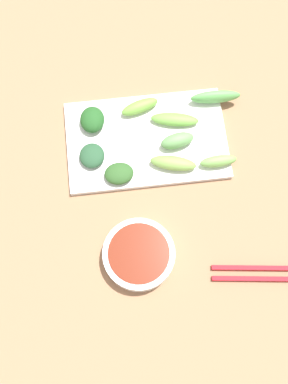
{
  "coord_description": "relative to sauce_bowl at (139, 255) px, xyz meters",
  "views": [
    {
      "loc": [
        -0.29,
        0.05,
        0.87
      ],
      "look_at": [
        -0.03,
        0.02,
        0.05
      ],
      "focal_mm": 44.73,
      "sensor_mm": 36.0,
      "label": 1
    }
  ],
  "objects": [
    {
      "name": "tabletop",
      "position": [
        0.14,
        -0.04,
        -0.03
      ],
      "size": [
        2.1,
        2.1,
        0.02
      ],
      "primitive_type": "cube",
      "color": "#986F4F",
      "rests_on": "ground"
    },
    {
      "name": "sauce_bowl",
      "position": [
        0.0,
        0.0,
        0.0
      ],
      "size": [
        0.13,
        0.13,
        0.03
      ],
      "color": "white",
      "rests_on": "tabletop"
    },
    {
      "name": "serving_plate",
      "position": [
        0.22,
        -0.04,
        -0.01
      ],
      "size": [
        0.19,
        0.3,
        0.01
      ],
      "primitive_type": "cube",
      "color": "white",
      "rests_on": "tabletop"
    },
    {
      "name": "broccoli_leafy_0",
      "position": [
        0.27,
        0.06,
        0.01
      ],
      "size": [
        0.06,
        0.05,
        0.03
      ],
      "primitive_type": "ellipsoid",
      "rotation": [
        0.0,
        0.0,
        -0.07
      ],
      "color": "#225622",
      "rests_on": "serving_plate"
    },
    {
      "name": "broccoli_stalk_1",
      "position": [
        0.16,
        -0.08,
        0.01
      ],
      "size": [
        0.05,
        0.09,
        0.02
      ],
      "primitive_type": "ellipsoid",
      "rotation": [
        0.0,
        0.0,
        -0.25
      ],
      "color": "#7AA94C",
      "rests_on": "serving_plate"
    },
    {
      "name": "broccoli_leafy_2",
      "position": [
        0.19,
        0.07,
        0.0
      ],
      "size": [
        0.05,
        0.05,
        0.02
      ],
      "primitive_type": "ellipsoid",
      "rotation": [
        0.0,
        0.0,
        -0.09
      ],
      "color": "#285132",
      "rests_on": "serving_plate"
    },
    {
      "name": "broccoli_leafy_3",
      "position": [
        0.15,
        0.02,
        0.0
      ],
      "size": [
        0.04,
        0.06,
        0.02
      ],
      "primitive_type": "ellipsoid",
      "rotation": [
        0.0,
        0.0,
        0.04
      ],
      "color": "#2F5A27",
      "rests_on": "serving_plate"
    },
    {
      "name": "broccoli_stalk_4",
      "position": [
        0.2,
        -0.1,
        0.01
      ],
      "size": [
        0.04,
        0.07,
        0.03
      ],
      "primitive_type": "ellipsoid",
      "rotation": [
        0.0,
        0.0,
        0.17
      ],
      "color": "#67A05A",
      "rests_on": "serving_plate"
    },
    {
      "name": "broccoli_stalk_5",
      "position": [
        0.16,
        -0.17,
        0.01
      ],
      "size": [
        0.02,
        0.07,
        0.02
      ],
      "primitive_type": "ellipsoid",
      "rotation": [
        0.0,
        0.0,
        0.03
      ],
      "color": "#79B957",
      "rests_on": "serving_plate"
    },
    {
      "name": "broccoli_stalk_6",
      "position": [
        0.25,
        -0.1,
        0.0
      ],
      "size": [
        0.04,
        0.09,
        0.02
      ],
      "primitive_type": "ellipsoid",
      "rotation": [
        0.0,
        0.0,
        -0.19
      ],
      "color": "#6DAC44",
      "rests_on": "serving_plate"
    },
    {
      "name": "broccoli_stalk_7",
      "position": [
        0.28,
        -0.03,
        0.01
      ],
      "size": [
        0.04,
        0.08,
        0.02
      ],
      "primitive_type": "ellipsoid",
      "rotation": [
        0.0,
        0.0,
        0.28
      ],
      "color": "#72B141",
      "rests_on": "serving_plate"
    },
    {
      "name": "broccoli_stalk_8",
      "position": [
        0.29,
        -0.18,
        0.01
      ],
      "size": [
        0.02,
        0.1,
        0.03
      ],
      "primitive_type": "ellipsoid",
      "rotation": [
        0.0,
        0.0,
        -0.03
      ],
      "color": "#5DAC55",
      "rests_on": "serving_plate"
    },
    {
      "name": "chopsticks",
      "position": [
        -0.06,
        -0.24,
        -0.01
      ],
      "size": [
        0.05,
        0.23,
        0.01
      ],
      "rotation": [
        0.0,
        0.0,
        -0.12
      ],
      "color": "red",
      "rests_on": "tabletop"
    }
  ]
}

